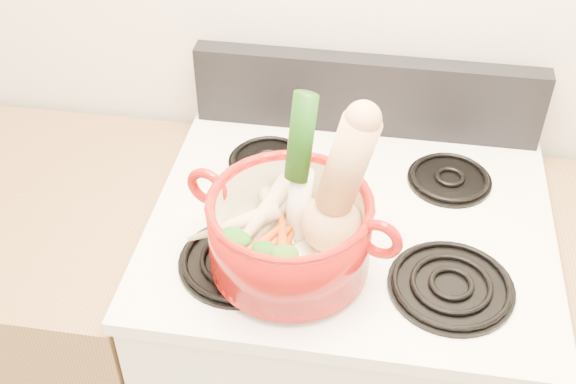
% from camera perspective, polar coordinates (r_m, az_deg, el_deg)
% --- Properties ---
extents(stove_body, '(0.76, 0.65, 0.92)m').
position_cam_1_polar(stove_body, '(1.79, 4.12, -13.61)').
color(stove_body, white).
rests_on(stove_body, floor).
extents(cooktop, '(0.78, 0.67, 0.03)m').
position_cam_1_polar(cooktop, '(1.43, 5.00, -2.37)').
color(cooktop, white).
rests_on(cooktop, stove_body).
extents(control_backsplash, '(0.76, 0.05, 0.18)m').
position_cam_1_polar(control_backsplash, '(1.61, 6.22, 7.62)').
color(control_backsplash, black).
rests_on(control_backsplash, cooktop).
extents(burner_front_left, '(0.22, 0.22, 0.02)m').
position_cam_1_polar(burner_front_left, '(1.32, -3.85, -5.38)').
color(burner_front_left, black).
rests_on(burner_front_left, cooktop).
extents(burner_front_right, '(0.22, 0.22, 0.02)m').
position_cam_1_polar(burner_front_right, '(1.31, 12.76, -7.17)').
color(burner_front_right, black).
rests_on(burner_front_right, cooktop).
extents(burner_back_left, '(0.17, 0.17, 0.02)m').
position_cam_1_polar(burner_back_left, '(1.54, -1.51, 2.55)').
color(burner_back_left, black).
rests_on(burner_back_left, cooktop).
extents(burner_back_right, '(0.17, 0.17, 0.02)m').
position_cam_1_polar(burner_back_right, '(1.53, 12.65, 1.09)').
color(burner_back_right, black).
rests_on(burner_back_right, cooktop).
extents(dutch_oven, '(0.35, 0.35, 0.14)m').
position_cam_1_polar(dutch_oven, '(1.26, 0.15, -3.20)').
color(dutch_oven, '#970E0A').
rests_on(dutch_oven, burner_front_left).
extents(pot_handle_left, '(0.08, 0.04, 0.08)m').
position_cam_1_polar(pot_handle_left, '(1.28, -6.41, 0.41)').
color(pot_handle_left, '#970E0A').
rests_on(pot_handle_left, dutch_oven).
extents(pot_handle_right, '(0.08, 0.04, 0.08)m').
position_cam_1_polar(pot_handle_right, '(1.18, 7.26, -3.72)').
color(pot_handle_right, '#970E0A').
rests_on(pot_handle_right, dutch_oven).
extents(squash, '(0.18, 0.13, 0.30)m').
position_cam_1_polar(squash, '(1.20, 4.11, 0.54)').
color(squash, tan).
rests_on(squash, dutch_oven).
extents(leek, '(0.08, 0.12, 0.29)m').
position_cam_1_polar(leek, '(1.22, 0.89, 1.85)').
color(leek, white).
rests_on(leek, dutch_oven).
extents(ginger, '(0.08, 0.06, 0.04)m').
position_cam_1_polar(ginger, '(1.33, 1.01, -1.29)').
color(ginger, tan).
rests_on(ginger, dutch_oven).
extents(parsnip_0, '(0.11, 0.21, 0.06)m').
position_cam_1_polar(parsnip_0, '(1.31, -1.25, -1.96)').
color(parsnip_0, beige).
rests_on(parsnip_0, dutch_oven).
extents(parsnip_1, '(0.14, 0.18, 0.06)m').
position_cam_1_polar(parsnip_1, '(1.29, -2.40, -2.60)').
color(parsnip_1, beige).
rests_on(parsnip_1, dutch_oven).
extents(parsnip_2, '(0.12, 0.16, 0.05)m').
position_cam_1_polar(parsnip_2, '(1.32, -1.04, -1.38)').
color(parsnip_2, beige).
rests_on(parsnip_2, dutch_oven).
extents(parsnip_3, '(0.17, 0.11, 0.05)m').
position_cam_1_polar(parsnip_3, '(1.28, -4.35, -2.48)').
color(parsnip_3, beige).
rests_on(parsnip_3, dutch_oven).
extents(parsnip_4, '(0.13, 0.24, 0.07)m').
position_cam_1_polar(parsnip_4, '(1.28, -1.99, -1.63)').
color(parsnip_4, beige).
rests_on(parsnip_4, dutch_oven).
extents(carrot_0, '(0.06, 0.16, 0.04)m').
position_cam_1_polar(carrot_0, '(1.25, -0.58, -5.24)').
color(carrot_0, '#C33B09').
rests_on(carrot_0, dutch_oven).
extents(carrot_1, '(0.10, 0.15, 0.04)m').
position_cam_1_polar(carrot_1, '(1.24, -1.71, -4.80)').
color(carrot_1, '#CE3B0A').
rests_on(carrot_1, dutch_oven).
extents(carrot_2, '(0.07, 0.19, 0.05)m').
position_cam_1_polar(carrot_2, '(1.23, -0.43, -4.99)').
color(carrot_2, '#BC4D09').
rests_on(carrot_2, dutch_oven).
extents(carrot_3, '(0.10, 0.13, 0.04)m').
position_cam_1_polar(carrot_3, '(1.24, -2.29, -4.31)').
color(carrot_3, '#D1440A').
rests_on(carrot_3, dutch_oven).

